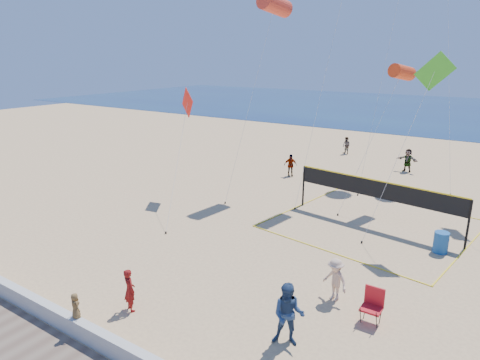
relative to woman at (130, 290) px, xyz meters
The scene contains 17 objects.
ground 2.41m from the woman, 29.91° to the left, with size 120.00×120.00×0.00m, color tan.
ocean 63.18m from the woman, 88.20° to the left, with size 140.00×50.00×0.03m, color navy.
seawall 2.76m from the woman, 43.10° to the right, with size 32.00×0.30×0.60m, color silver.
woman is the anchor object (origin of this frame).
toddler 1.84m from the woman, 100.62° to the right, with size 0.39×0.25×0.79m, color brown.
bystander_a 5.32m from the woman, 14.65° to the left, with size 0.94×0.73×1.94m, color navy.
bystander_b 6.91m from the woman, 38.81° to the left, with size 0.99×0.57×1.54m, color #D4AB8D.
far_person_0 17.90m from the woman, 100.12° to the left, with size 0.91×0.38×1.56m, color gray.
far_person_1 23.62m from the woman, 81.77° to the left, with size 1.56×0.50×1.68m, color gray.
far_person_3 26.60m from the woman, 95.07° to the left, with size 0.71×0.55×1.46m, color gray.
camp_chair 7.83m from the woman, 28.88° to the left, with size 0.63×0.77×1.29m.
trash_barrel 12.97m from the woman, 53.16° to the left, with size 0.61×0.61×0.92m, color #174F96.
volleyball_net 12.78m from the woman, 69.63° to the left, with size 9.82×9.70×2.32m.
kite_0 17.91m from the woman, 101.33° to the left, with size 1.32×5.37×11.53m.
kite_2 17.52m from the woman, 75.14° to the left, with size 2.30×4.58×7.76m.
kite_3 12.86m from the woman, 120.80° to the left, with size 3.70×5.74×6.43m.
kite_4 14.36m from the woman, 59.88° to the left, with size 2.72×1.97×8.32m.
Camera 1 is at (7.92, -9.49, 8.15)m, focal length 32.00 mm.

